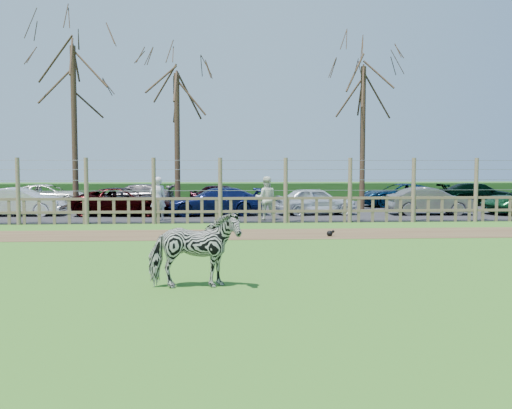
{
  "coord_description": "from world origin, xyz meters",
  "views": [
    {
      "loc": [
        -0.07,
        -13.66,
        2.23
      ],
      "look_at": [
        1.0,
        2.5,
        1.1
      ],
      "focal_mm": 40.0,
      "sensor_mm": 36.0,
      "label": 1
    }
  ],
  "objects": [
    {
      "name": "ground",
      "position": [
        0.0,
        0.0,
        0.0
      ],
      "size": [
        120.0,
        120.0,
        0.0
      ],
      "primitive_type": "plane",
      "color": "#4F8D37",
      "rests_on": "ground"
    },
    {
      "name": "dirt_strip",
      "position": [
        0.0,
        4.5,
        0.01
      ],
      "size": [
        34.0,
        2.8,
        0.01
      ],
      "primitive_type": "cube",
      "color": "brown",
      "rests_on": "ground"
    },
    {
      "name": "asphalt",
      "position": [
        0.0,
        14.5,
        0.02
      ],
      "size": [
        44.0,
        13.0,
        0.04
      ],
      "primitive_type": "cube",
      "color": "#232326",
      "rests_on": "ground"
    },
    {
      "name": "hedge",
      "position": [
        0.0,
        21.5,
        0.55
      ],
      "size": [
        46.0,
        2.0,
        1.1
      ],
      "primitive_type": "cube",
      "color": "#1E4716",
      "rests_on": "ground"
    },
    {
      "name": "fence",
      "position": [
        0.0,
        8.0,
        0.8
      ],
      "size": [
        30.16,
        0.16,
        2.5
      ],
      "color": "brown",
      "rests_on": "ground"
    },
    {
      "name": "tree_left",
      "position": [
        -6.5,
        12.5,
        5.62
      ],
      "size": [
        4.8,
        4.8,
        7.88
      ],
      "color": "#3D2B1E",
      "rests_on": "ground"
    },
    {
      "name": "tree_mid",
      "position": [
        -2.0,
        13.5,
        4.87
      ],
      "size": [
        4.8,
        4.8,
        6.83
      ],
      "color": "#3D2B1E",
      "rests_on": "ground"
    },
    {
      "name": "tree_right",
      "position": [
        7.0,
        14.0,
        5.24
      ],
      "size": [
        4.8,
        4.8,
        7.35
      ],
      "color": "#3D2B1E",
      "rests_on": "ground"
    },
    {
      "name": "zebra",
      "position": [
        -0.51,
        -3.42,
        0.7
      ],
      "size": [
        1.7,
        0.86,
        1.4
      ],
      "primitive_type": "imported",
      "rotation": [
        0.0,
        0.0,
        1.64
      ],
      "color": "gray",
      "rests_on": "ground"
    },
    {
      "name": "visitor_a",
      "position": [
        -2.44,
        8.85,
        0.9
      ],
      "size": [
        0.7,
        0.53,
        1.72
      ],
      "primitive_type": "imported",
      "rotation": [
        0.0,
        0.0,
        3.34
      ],
      "color": "silver",
      "rests_on": "asphalt"
    },
    {
      "name": "visitor_b",
      "position": [
        1.81,
        8.79,
        0.9
      ],
      "size": [
        0.88,
        0.7,
        1.72
      ],
      "primitive_type": "imported",
      "rotation": [
        0.0,
        0.0,
        3.08
      ],
      "color": "silver",
      "rests_on": "asphalt"
    },
    {
      "name": "crow",
      "position": [
        3.4,
        3.81,
        0.1
      ],
      "size": [
        0.25,
        0.18,
        0.2
      ],
      "color": "black",
      "rests_on": "ground"
    },
    {
      "name": "car_1",
      "position": [
        -8.57,
        11.36,
        0.64
      ],
      "size": [
        3.66,
        1.31,
        1.2
      ],
      "primitive_type": "imported",
      "rotation": [
        0.0,
        0.0,
        1.58
      ],
      "color": "silver",
      "rests_on": "asphalt"
    },
    {
      "name": "car_2",
      "position": [
        -4.17,
        11.29,
        0.64
      ],
      "size": [
        4.48,
        2.37,
        1.2
      ],
      "primitive_type": "imported",
      "rotation": [
        0.0,
        0.0,
        1.48
      ],
      "color": "black",
      "rests_on": "asphalt"
    },
    {
      "name": "car_3",
      "position": [
        -0.23,
        11.01,
        0.64
      ],
      "size": [
        4.25,
        2.0,
        1.2
      ],
      "primitive_type": "imported",
      "rotation": [
        0.0,
        0.0,
        4.79
      ],
      "color": "#0D1646",
      "rests_on": "asphalt"
    },
    {
      "name": "car_4",
      "position": [
        4.21,
        11.11,
        0.64
      ],
      "size": [
        3.64,
        1.75,
        1.2
      ],
      "primitive_type": "imported",
      "rotation": [
        0.0,
        0.0,
        1.67
      ],
      "color": "silver",
      "rests_on": "asphalt"
    },
    {
      "name": "car_5",
      "position": [
        9.22,
        10.77,
        0.64
      ],
      "size": [
        3.7,
        1.43,
        1.2
      ],
      "primitive_type": "imported",
      "rotation": [
        0.0,
        0.0,
        1.53
      ],
      "color": "#615E60",
      "rests_on": "asphalt"
    },
    {
      "name": "car_8",
      "position": [
        -8.65,
        15.67,
        0.64
      ],
      "size": [
        4.33,
        2.01,
        1.2
      ],
      "primitive_type": "imported",
      "rotation": [
        0.0,
        0.0,
        1.57
      ],
      "color": "white",
      "rests_on": "asphalt"
    },
    {
      "name": "car_9",
      "position": [
        -4.37,
        15.77,
        0.64
      ],
      "size": [
        4.29,
        2.11,
        1.2
      ],
      "primitive_type": "imported",
      "rotation": [
        0.0,
        0.0,
        4.61
      ],
      "color": "#5E575B",
      "rests_on": "asphalt"
    },
    {
      "name": "car_10",
      "position": [
        0.2,
        15.93,
        0.64
      ],
      "size": [
        3.68,
        1.88,
        1.2
      ],
      "primitive_type": "imported",
      "rotation": [
        0.0,
        0.0,
        1.44
      ],
      "color": "black",
      "rests_on": "asphalt"
    },
    {
      "name": "car_12",
      "position": [
        9.45,
        15.76,
        0.64
      ],
      "size": [
        4.49,
        2.41,
        1.2
      ],
      "primitive_type": "imported",
      "rotation": [
        0.0,
        0.0,
        4.81
      ],
      "color": "#072343",
      "rests_on": "asphalt"
    },
    {
      "name": "car_13",
      "position": [
        13.97,
        16.27,
        0.64
      ],
      "size": [
        4.24,
        1.95,
        1.2
      ],
      "primitive_type": "imported",
      "rotation": [
        0.0,
        0.0,
        1.5
      ],
      "color": "black",
      "rests_on": "asphalt"
    }
  ]
}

